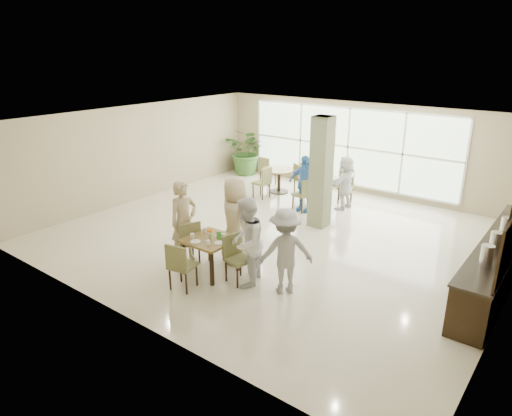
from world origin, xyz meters
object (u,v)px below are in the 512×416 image
Objects in this scene: buffet_counter at (499,260)px; adult_b at (345,183)px; teen_right at (246,242)px; adult_a at (304,184)px; round_table_right at (318,183)px; teen_left at (184,222)px; teen_standing at (285,251)px; potted_plant at (247,151)px; adult_standing at (315,166)px; round_table_left at (279,175)px; main_table at (210,243)px; teen_far at (235,220)px.

buffet_counter is 3.10× the size of adult_b.
adult_a is at bearing 175.33° from teen_right.
adult_b is at bearing -2.21° from round_table_right.
teen_left is at bearing -152.94° from buffet_counter.
buffet_counter is at bearing -51.77° from teen_left.
teen_right is at bearing -31.67° from teen_standing.
round_table_right is at bearing 8.22° from teen_left.
adult_standing is at bearing -3.13° from potted_plant.
round_table_left is 2.36m from adult_b.
potted_plant is 8.44m from teen_standing.
buffet_counter is 4.09m from teen_standing.
buffet_counter is at bearing -21.61° from potted_plant.
teen_right reaches higher than round_table_right.
main_table is 0.55× the size of potted_plant.
adult_b is (0.32, 5.21, 0.11)m from main_table.
adult_a reaches higher than main_table.
round_table_left is (-2.03, 5.35, -0.09)m from main_table.
round_table_left is at bearing -27.14° from potted_plant.
adult_b is at bearing 163.85° from teen_right.
adult_b is 0.97× the size of adult_standing.
main_table is at bearing -69.21° from round_table_left.
adult_standing is (2.88, -0.16, -0.05)m from potted_plant.
round_table_left is at bearing 160.23° from buffet_counter.
teen_right is 1.11× the size of adult_standing.
main_table is 0.49× the size of teen_far.
teen_standing is (2.17, -4.96, 0.24)m from round_table_right.
round_table_right is 0.78× the size of adult_b.
buffet_counter reaches higher than adult_standing.
round_table_right is 0.71× the size of teen_standing.
potted_plant is (-3.60, 1.20, 0.24)m from round_table_right.
teen_standing is 4.55m from adult_a.
teen_standing is at bearing 9.96° from main_table.
teen_left is 5.25m from adult_b.
buffet_counter reaches higher than teen_left.
round_table_left is 0.57× the size of teen_far.
buffet_counter is 9.56m from potted_plant.
round_table_right is at bearing 156.26° from buffet_counter.
round_table_left is 5.08m from teen_far.
adult_standing is (-0.80, 1.96, -0.01)m from adult_a.
main_table is at bearing -88.42° from adult_a.
teen_standing reaches higher than main_table.
potted_plant is 0.94× the size of teen_left.
teen_right is 0.78m from teen_standing.
teen_far is at bearing -150.63° from teen_right.
main_table is 5.22m from adult_b.
adult_standing is at bearing 150.74° from buffet_counter.
adult_standing is (-0.46, 6.19, -0.10)m from teen_left.
adult_a is at bearing -33.45° from round_table_left.
teen_far reaches higher than teen_right.
buffet_counter is (6.75, -2.43, -0.01)m from round_table_left.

